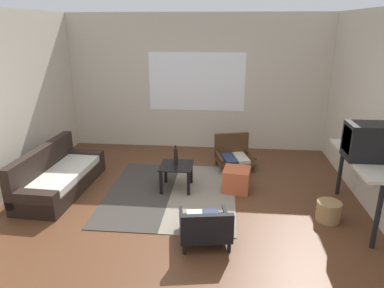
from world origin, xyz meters
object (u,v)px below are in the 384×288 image
Objects in this scene: armchair_by_window at (234,154)px; console_shelf at (361,165)px; ottoman_orange at (236,180)px; clay_vase at (354,141)px; armchair_striped_foreground at (205,226)px; couch at (58,177)px; wicker_basket at (328,211)px; coffee_table at (177,170)px; crt_television at (366,141)px; glass_bottle at (176,156)px.

console_shelf is (1.58, -1.63, 0.51)m from armchair_by_window.
ottoman_orange is 1.29× the size of clay_vase.
couch is at bearing 153.61° from armchair_striped_foreground.
armchair_by_window reaches higher than armchair_striped_foreground.
armchair_striped_foreground is at bearing -26.39° from couch.
ottoman_orange is 0.27× the size of console_shelf.
wicker_basket is (1.60, 0.66, -0.09)m from armchair_striped_foreground.
crt_television is (2.49, -0.68, 0.78)m from coffee_table.
armchair_striped_foreground is 2.17m from console_shelf.
armchair_by_window is at bearing 134.16° from console_shelf.
clay_vase is at bearing -0.83° from couch.
coffee_table is 2.60m from console_shelf.
wicker_basket is at bearing -162.13° from console_shelf.
crt_television is 1.03m from wicker_basket.
armchair_striped_foreground is at bearing -159.63° from crt_television.
couch reaches higher than armchair_by_window.
armchair_by_window is at bearing 81.20° from armchair_striped_foreground.
glass_bottle reaches higher than armchair_by_window.
console_shelf is 0.40m from clay_vase.
armchair_striped_foreground is at bearing -69.16° from coffee_table.
crt_television reaches higher than glass_bottle.
console_shelf reaches higher than ottoman_orange.
coffee_table is 1.50m from armchair_striped_foreground.
glass_bottle is (-0.95, 0.02, 0.35)m from ottoman_orange.
glass_bottle reaches higher than couch.
wicker_basket is (-0.35, -0.06, -0.96)m from crt_television.
armchair_by_window is 2.43× the size of clay_vase.
crt_television reaches higher than clay_vase.
clay_vase reaches higher than glass_bottle.
coffee_table is 1.68× the size of glass_bottle.
crt_television reaches higher than coffee_table.
console_shelf reaches higher than coffee_table.
armchair_by_window is 2.49× the size of glass_bottle.
couch is 4.51× the size of ottoman_orange.
console_shelf is 2.61m from glass_bottle.
armchair_by_window is 2.33m from console_shelf.
ottoman_orange is at bearing 74.29° from armchair_striped_foreground.
crt_television reaches higher than couch.
armchair_by_window is at bearing 47.92° from coffee_table.
crt_television is at bearing -15.23° from coffee_table.
coffee_table is 0.22m from glass_bottle.
couch is 2.64m from armchair_striped_foreground.
crt_television is (1.55, -0.71, 0.92)m from ottoman_orange.
armchair_by_window is 2.38× the size of wicker_basket.
armchair_striped_foreground reaches higher than wicker_basket.
wicker_basket is (-0.36, -0.12, -0.63)m from console_shelf.
clay_vase is at bearing -7.74° from glass_bottle.
clay_vase is at bearing 89.53° from crt_television.
clay_vase reaches higher than couch.
armchair_by_window is at bearing 91.79° from ottoman_orange.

